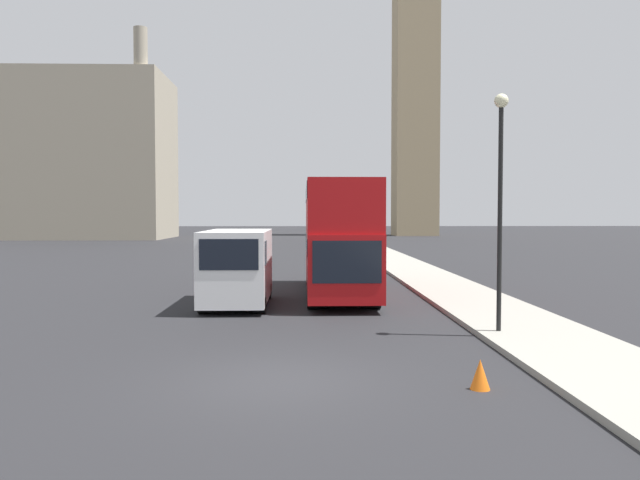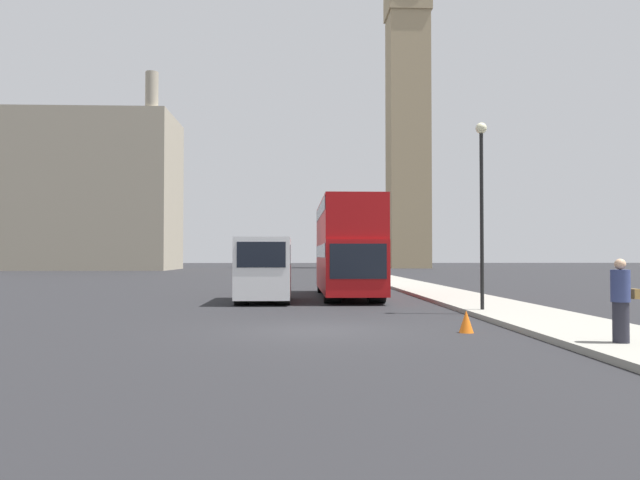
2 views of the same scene
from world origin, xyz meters
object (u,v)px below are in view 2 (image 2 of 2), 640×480
(white_van, at_px, (264,268))
(pedestrian, at_px, (621,301))
(street_lamp, at_px, (482,188))
(red_double_decker_bus, at_px, (347,245))
(clock_tower, at_px, (408,71))

(white_van, height_order, pedestrian, white_van)
(white_van, bearing_deg, street_lamp, -37.15)
(white_van, bearing_deg, red_double_decker_bus, 37.85)
(white_van, relative_size, pedestrian, 3.00)
(clock_tower, relative_size, white_van, 11.84)
(clock_tower, xyz_separation_m, white_van, (-18.70, -70.11, -29.25))
(pedestrian, relative_size, street_lamp, 0.28)
(white_van, xyz_separation_m, pedestrian, (7.78, -13.27, -0.40))
(clock_tower, distance_m, white_van, 78.23)
(white_van, height_order, street_lamp, street_lamp)
(pedestrian, height_order, street_lamp, street_lamp)
(clock_tower, height_order, red_double_decker_bus, clock_tower)
(red_double_decker_bus, distance_m, street_lamp, 9.29)
(white_van, bearing_deg, clock_tower, 75.06)
(clock_tower, xyz_separation_m, red_double_decker_bus, (-15.09, -67.30, -28.24))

